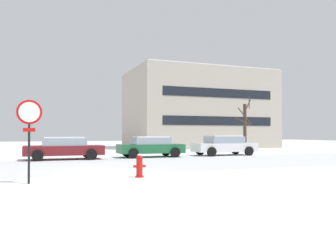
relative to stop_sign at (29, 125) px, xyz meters
name	(u,v)px	position (x,y,z in m)	size (l,w,h in m)	color
ground_plane	(102,172)	(2.71, 2.40, -1.82)	(120.00, 120.00, 0.00)	white
road_surface	(90,166)	(2.71, 5.49, -1.82)	(80.00, 8.17, 0.00)	silver
stop_sign	(29,125)	(0.00, 0.00, 0.00)	(0.76, 0.17, 2.59)	black
fire_hydrant	(139,165)	(3.64, 0.29, -1.40)	(0.44, 0.30, 0.83)	red
parked_car_maroon	(64,148)	(1.91, 10.17, -1.12)	(4.59, 2.13, 1.33)	maroon
parked_car_green	(151,146)	(7.40, 10.37, -1.12)	(4.28, 2.06, 1.35)	#1E6038
parked_car_white	(224,145)	(12.90, 10.34, -1.10)	(4.52, 2.10, 1.40)	white
tree_far_mid	(245,126)	(17.30, 14.38, 0.38)	(1.49, 1.37, 4.76)	#423326
building_far_right	(198,110)	(17.80, 24.48, 2.45)	(15.35, 9.77, 8.54)	#B2A899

